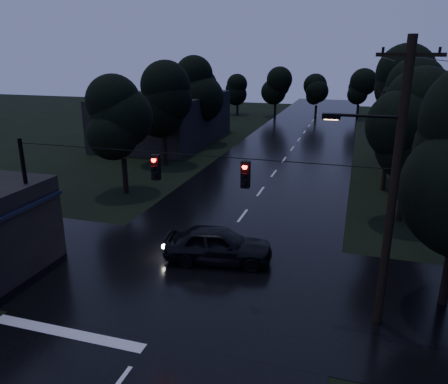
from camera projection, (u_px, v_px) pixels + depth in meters
The scene contains 14 objects.
main_road at pixel (274, 174), 35.50m from camera, with size 12.00×120.00×0.02m, color black.
cross_street at pixel (196, 279), 19.12m from camera, with size 60.00×9.00×0.02m, color black.
building_far_left at pixel (166, 118), 47.73m from camera, with size 10.00×16.00×5.00m, color black.
utility_pole_main at pixel (391, 185), 14.53m from camera, with size 3.50×0.30×10.00m.
utility_pole_far at pixel (389, 137), 30.17m from camera, with size 2.00×0.30×7.50m.
anchor_pole_left at pixel (29, 205), 19.38m from camera, with size 0.18×0.18×6.00m, color black.
span_signals at pixel (198, 170), 16.43m from camera, with size 15.00×0.37×1.12m.
tree_left_a at pixel (121, 118), 29.12m from camera, with size 3.92×3.92×8.26m.
tree_left_b at pixel (163, 100), 36.45m from camera, with size 4.20×4.20×8.85m.
tree_left_c at pixel (198, 86), 45.60m from camera, with size 4.48×4.48×9.44m.
tree_right_a at pixel (411, 125), 23.98m from camera, with size 4.20×4.20×8.85m.
tree_right_b at pixel (410, 103), 30.98m from camera, with size 4.48×4.48×9.44m.
tree_right_c at pixel (407, 87), 39.79m from camera, with size 4.76×4.76×10.03m.
car at pixel (218, 244), 20.46m from camera, with size 2.03×5.05×1.72m, color black.
Camera 1 is at (6.15, -3.92, 9.50)m, focal length 35.00 mm.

